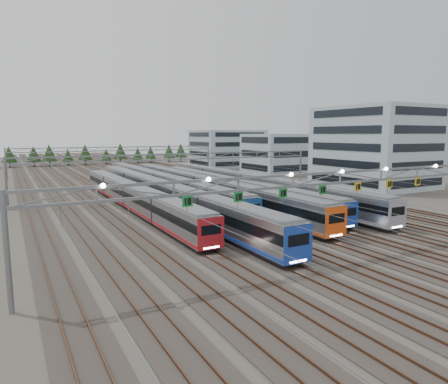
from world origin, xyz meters
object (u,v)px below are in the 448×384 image
gantry_near (341,180)px  depot_bldg_south (374,147)px  train_a (132,196)px  gantry_far (119,152)px  depot_bldg_north (227,149)px  train_b (161,193)px  train_e (231,188)px  train_d (201,187)px  train_f (247,184)px  gantry_mid (180,162)px  depot_bldg_mid (274,154)px  train_c (160,183)px

gantry_near → depot_bldg_south: bearing=38.0°
train_a → gantry_far: (11.25, 53.27, 4.31)m
depot_bldg_north → train_a: bearing=-129.2°
train_a → depot_bldg_north: size_ratio=2.45×
train_b → train_e: bearing=6.6°
train_d → train_e: 5.26m
depot_bldg_south → train_d: bearing=176.7°
train_a → train_f: (22.50, 2.93, 0.13)m
train_e → depot_bldg_south: 36.56m
gantry_far → depot_bldg_south: (42.70, -51.72, 2.24)m
train_d → gantry_mid: bearing=117.0°
train_a → gantry_mid: size_ratio=0.96×
train_a → depot_bldg_mid: depot_bldg_mid is taller
train_b → gantry_mid: bearing=52.2°
train_a → depot_bldg_mid: bearing=34.7°
gantry_mid → depot_bldg_mid: 49.70m
train_a → gantry_mid: 14.61m
train_f → gantry_mid: (-11.25, 5.33, 4.18)m
gantry_far → depot_bldg_north: 41.94m
train_a → depot_bldg_south: depot_bldg_south is taller
gantry_near → depot_bldg_north: bearing=66.9°
depot_bldg_mid → depot_bldg_north: depot_bldg_north is taller
train_a → gantry_mid: gantry_mid is taller
train_f → gantry_far: (-11.25, 50.33, 4.18)m
train_c → train_e: size_ratio=1.18×
train_c → gantry_near: (2.20, -44.78, 4.94)m
depot_bldg_mid → depot_bldg_north: 27.50m
train_c → train_f: size_ratio=1.01×
gantry_mid → depot_bldg_south: (42.70, -6.72, 2.24)m
train_c → train_f: 16.79m
depot_bldg_mid → train_d: bearing=-140.2°
train_b → train_f: size_ratio=1.03×
depot_bldg_north → train_e: bearing=-118.4°
train_e → gantry_far: gantry_far is taller
depot_bldg_mid → gantry_near: bearing=-121.2°
train_f → depot_bldg_mid: (29.85, 33.27, 3.53)m
train_b → depot_bldg_mid: (47.85, 36.63, 3.54)m
gantry_mid → depot_bldg_mid: depot_bldg_mid is taller
train_a → train_c: train_c is taller
train_b → depot_bldg_mid: size_ratio=4.22×
train_e → gantry_far: bearing=97.4°
gantry_far → depot_bldg_north: bearing=14.4°
train_e → depot_bldg_south: (35.95, 0.42, 6.58)m
train_b → gantry_near: (6.70, -31.43, 4.89)m
gantry_mid → depot_bldg_north: depot_bldg_north is taller
train_e → train_f: bearing=21.8°
train_f → depot_bldg_north: (29.37, 60.76, 4.15)m
train_c → train_f: (13.50, -9.99, 0.05)m
train_e → depot_bldg_mid: depot_bldg_mid is taller
train_d → gantry_far: (-2.25, 49.41, 4.19)m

